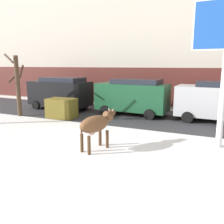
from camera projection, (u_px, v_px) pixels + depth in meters
ground_plane at (64, 164)px, 7.74m from camera, size 120.00×120.00×0.00m
road_strip at (137, 116)px, 14.80m from camera, size 60.00×5.60×0.01m
building_facade at (163, 24)px, 19.37m from camera, size 44.00×6.10×13.00m
cow_brown at (96, 124)px, 8.89m from camera, size 0.99×1.93×1.54m
car_black_van at (60, 92)px, 17.14m from camera, size 4.69×2.30×2.32m
car_darkgreen_van at (132, 96)px, 15.16m from camera, size 4.69×2.30×2.32m
car_silver_van at (219, 101)px, 13.12m from camera, size 4.69×2.30×2.32m
bare_tree_right_lot at (17, 84)px, 14.66m from camera, size 1.03×1.06×3.89m
dumpster at (62, 108)px, 14.33m from camera, size 1.73×1.15×1.20m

